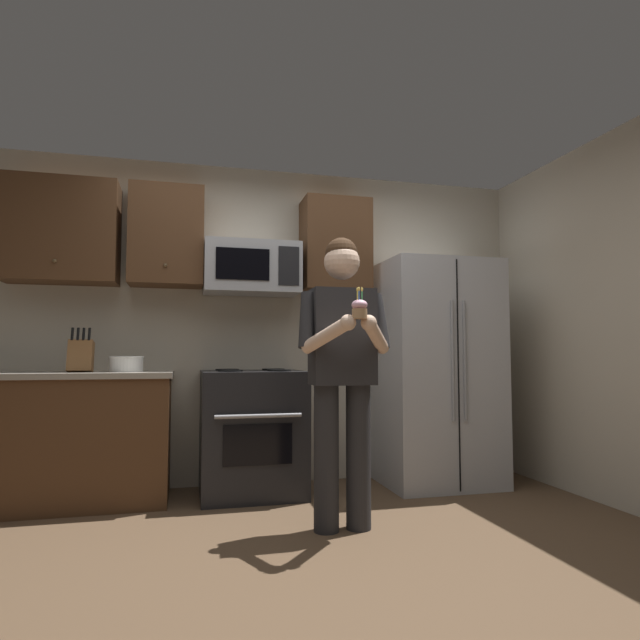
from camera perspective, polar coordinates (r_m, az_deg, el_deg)
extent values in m
plane|color=brown|center=(2.99, -0.75, -24.07)|extent=(6.00, 6.00, 0.00)
cube|color=#B7AD99|center=(4.53, -5.82, -0.42)|extent=(4.40, 0.10, 2.60)
cube|color=#B7AD99|center=(4.20, 29.62, 0.32)|extent=(0.10, 4.40, 2.60)
cube|color=black|center=(4.16, -7.21, -11.72)|extent=(0.76, 0.66, 0.92)
cube|color=black|center=(3.83, -6.60, -13.00)|extent=(0.48, 0.01, 0.28)
cylinder|color=#99999E|center=(3.78, -6.53, -10.07)|extent=(0.60, 0.03, 0.03)
cylinder|color=black|center=(3.96, -9.50, -5.32)|extent=(0.18, 0.18, 0.01)
cylinder|color=black|center=(4.01, -4.34, -5.35)|extent=(0.18, 0.18, 0.01)
cylinder|color=black|center=(4.24, -9.81, -5.21)|extent=(0.18, 0.18, 0.01)
cylinder|color=black|center=(4.28, -4.98, -5.24)|extent=(0.18, 0.18, 0.01)
cube|color=#9EA0A5|center=(4.29, -7.26, 5.42)|extent=(0.74, 0.40, 0.40)
cube|color=black|center=(4.08, -8.18, 5.90)|extent=(0.40, 0.01, 0.24)
cube|color=black|center=(4.13, -3.32, 5.75)|extent=(0.16, 0.01, 0.30)
cube|color=#B7BABF|center=(4.52, 12.26, -5.42)|extent=(0.90, 0.72, 1.80)
cylinder|color=gray|center=(4.16, 13.91, -4.17)|extent=(0.02, 0.02, 0.90)
cylinder|color=gray|center=(4.20, 15.12, -4.14)|extent=(0.02, 0.02, 0.90)
cube|color=black|center=(4.19, 14.47, -5.52)|extent=(0.01, 0.01, 1.74)
cube|color=#4C301C|center=(4.45, -25.73, 8.45)|extent=(0.80, 0.34, 0.76)
sphere|color=brown|center=(4.23, -26.32, 5.64)|extent=(0.03, 0.03, 0.03)
cube|color=#4C301C|center=(4.36, -15.92, 8.47)|extent=(0.55, 0.34, 0.76)
sphere|color=brown|center=(4.13, -16.07, 5.61)|extent=(0.03, 0.03, 0.03)
cube|color=#4C301C|center=(4.52, 1.63, 7.90)|extent=(0.55, 0.34, 0.76)
sphere|color=brown|center=(4.30, 2.28, 5.10)|extent=(0.03, 0.03, 0.03)
cube|color=#4C301C|center=(4.23, -25.39, -11.52)|extent=(1.40, 0.62, 0.88)
cube|color=gray|center=(4.19, -25.21, -5.29)|extent=(1.44, 0.66, 0.04)
cube|color=brown|center=(4.12, -24.03, -3.54)|extent=(0.16, 0.15, 0.24)
cylinder|color=black|center=(4.11, -24.78, -1.36)|extent=(0.02, 0.04, 0.09)
cylinder|color=black|center=(4.11, -24.27, -1.37)|extent=(0.02, 0.04, 0.09)
cylinder|color=black|center=(4.10, -23.77, -1.38)|extent=(0.02, 0.04, 0.09)
cylinder|color=black|center=(4.09, -23.26, -1.39)|extent=(0.02, 0.04, 0.09)
cylinder|color=white|center=(4.09, -19.85, -4.46)|extent=(0.23, 0.23, 0.10)
torus|color=white|center=(4.09, -19.84, -3.72)|extent=(0.24, 0.24, 0.01)
cylinder|color=#262628|center=(3.30, 0.68, -14.37)|extent=(0.15, 0.15, 0.86)
cylinder|color=#262628|center=(3.35, 4.09, -14.18)|extent=(0.15, 0.15, 0.86)
cube|color=#262628|center=(3.27, 2.36, -1.79)|extent=(0.38, 0.22, 0.58)
sphere|color=beige|center=(3.32, 2.34, 6.17)|extent=(0.22, 0.22, 0.22)
sphere|color=#382314|center=(3.34, 2.29, 6.99)|extent=(0.20, 0.20, 0.20)
cylinder|color=#262628|center=(3.19, -1.37, -0.03)|extent=(0.15, 0.18, 0.35)
cylinder|color=beige|center=(3.05, 0.66, -1.67)|extent=(0.26, 0.33, 0.21)
sphere|color=beige|center=(2.95, 2.99, -0.27)|extent=(0.09, 0.09, 0.09)
cylinder|color=#262628|center=(3.32, 6.23, -0.15)|extent=(0.15, 0.18, 0.35)
cylinder|color=beige|center=(3.14, 5.97, -1.71)|extent=(0.26, 0.33, 0.21)
sphere|color=beige|center=(2.99, 5.19, -0.30)|extent=(0.09, 0.09, 0.09)
cylinder|color=#A87F56|center=(2.95, 4.21, 0.66)|extent=(0.08, 0.08, 0.06)
ellipsoid|color=#F2B2CC|center=(2.96, 4.21, 1.62)|extent=(0.09, 0.09, 0.06)
cylinder|color=#4CBF66|center=(2.97, 4.48, 2.52)|extent=(0.01, 0.01, 0.06)
ellipsoid|color=#FFD159|center=(2.97, 4.47, 3.24)|extent=(0.01, 0.01, 0.02)
cylinder|color=#F2D84C|center=(2.97, 3.99, 2.51)|extent=(0.01, 0.01, 0.06)
ellipsoid|color=#FFD159|center=(2.98, 3.99, 3.22)|extent=(0.01, 0.01, 0.02)
cylinder|color=#4C7FE5|center=(2.95, 4.15, 2.56)|extent=(0.01, 0.01, 0.06)
ellipsoid|color=#FFD159|center=(2.95, 4.14, 3.28)|extent=(0.01, 0.01, 0.02)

